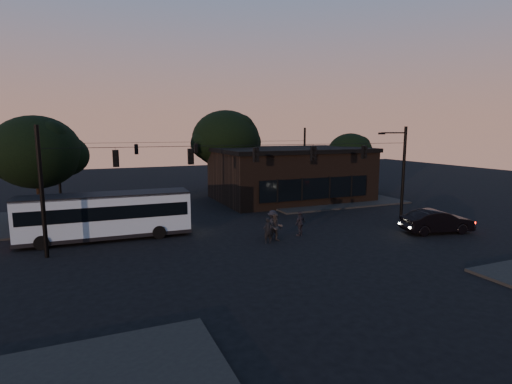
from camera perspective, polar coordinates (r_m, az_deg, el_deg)
name	(u,v)px	position (r m, az deg, el deg)	size (l,w,h in m)	color
ground	(282,250)	(24.52, 3.71, -8.27)	(120.00, 120.00, 0.00)	black
sidewalk_far_right	(324,199)	(42.19, 9.71, -1.04)	(14.00, 10.00, 0.15)	black
sidewalk_far_left	(44,221)	(35.77, -28.08, -3.72)	(14.00, 10.00, 0.15)	black
building	(290,174)	(42.01, 4.89, 2.64)	(15.40, 10.41, 5.40)	black
tree_behind	(226,139)	(45.33, -4.32, 7.51)	(7.60, 7.60, 9.43)	black
tree_right	(350,152)	(48.36, 13.29, 5.54)	(5.20, 5.20, 6.86)	black
tree_left	(36,152)	(34.10, -28.88, 4.99)	(6.40, 6.40, 8.30)	black
signal_rig_near	(256,171)	(27.21, 0.00, 3.02)	(26.24, 0.30, 7.50)	black
signal_rig_far	(196,159)	(42.36, -8.55, 4.66)	(26.24, 0.30, 7.50)	black
bus	(106,214)	(28.31, -20.60, -2.91)	(10.96, 2.97, 3.06)	#A3BCD0
car	(437,221)	(31.05, 24.46, -3.85)	(1.73, 4.97, 1.64)	black
pedestrian_a	(268,230)	(25.73, 1.78, -5.50)	(0.61, 0.40, 1.68)	black
pedestrian_b	(276,227)	(26.20, 2.88, -5.04)	(0.90, 0.70, 1.85)	#2C2828
pedestrian_c	(300,223)	(27.67, 6.32, -4.47)	(1.01, 0.42, 1.73)	black
pedestrian_d	(273,224)	(26.80, 2.40, -4.64)	(1.24, 0.72, 1.93)	black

